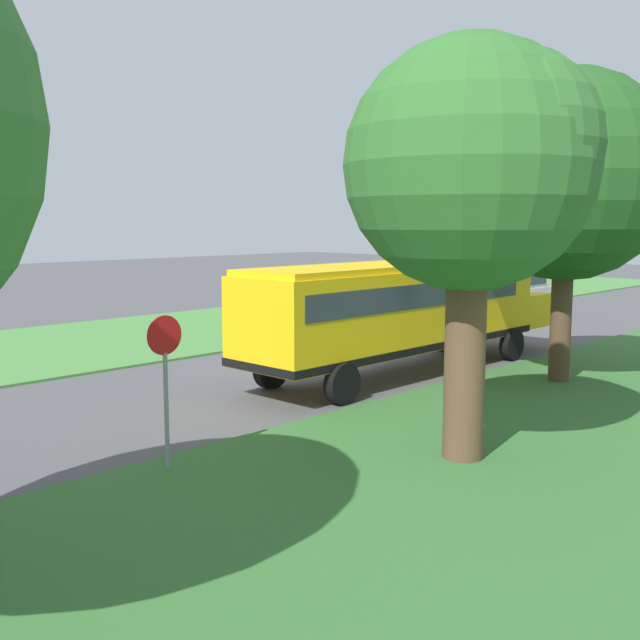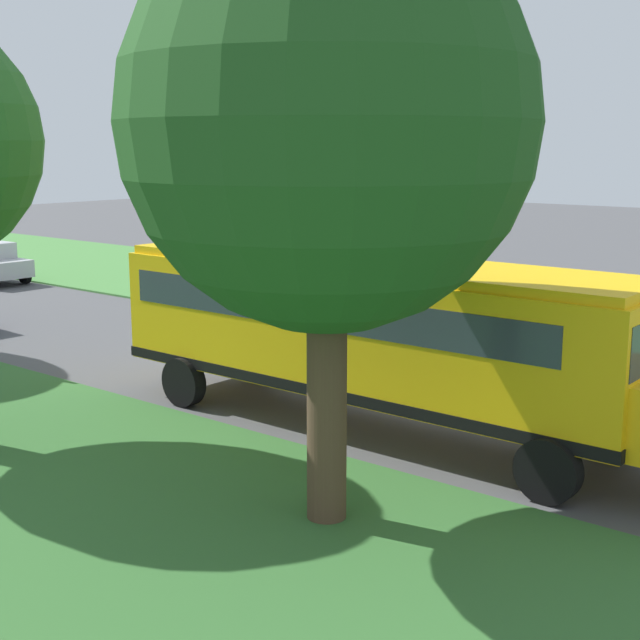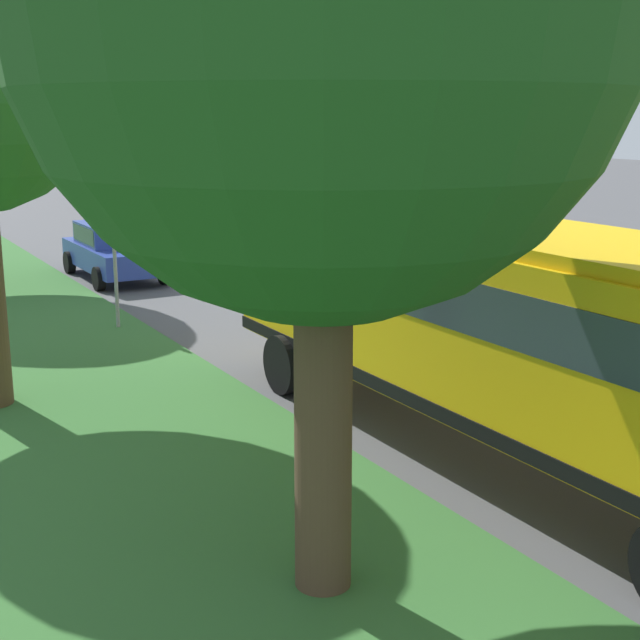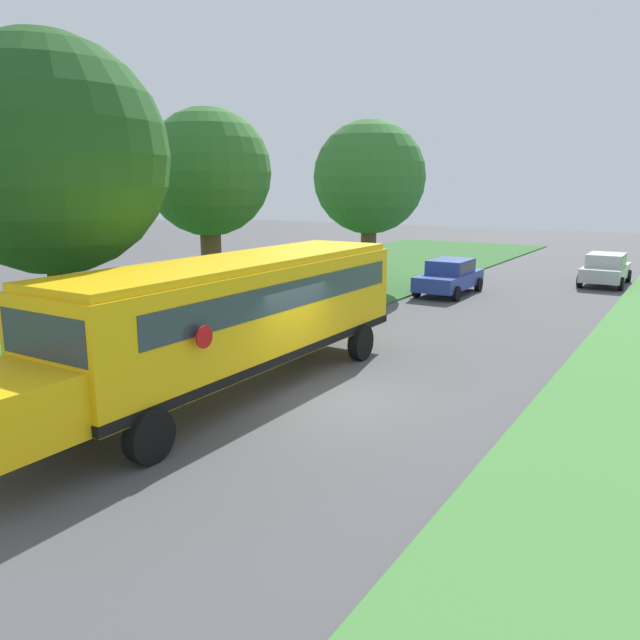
% 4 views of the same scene
% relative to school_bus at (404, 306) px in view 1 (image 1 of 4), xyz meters
% --- Properties ---
extents(ground_plane, '(120.00, 120.00, 0.00)m').
position_rel_school_bus_xyz_m(ground_plane, '(2.27, 0.75, -1.92)').
color(ground_plane, '#4C4C4F').
extents(grass_far_side, '(10.00, 80.00, 0.07)m').
position_rel_school_bus_xyz_m(grass_far_side, '(11.27, 0.75, -1.89)').
color(grass_far_side, '#47843D').
rests_on(grass_far_side, ground).
extents(school_bus, '(2.84, 12.42, 3.16)m').
position_rel_school_bus_xyz_m(school_bus, '(0.00, 0.00, 0.00)').
color(school_bus, yellow).
rests_on(school_bus, ground).
extents(pickup_truck, '(2.28, 5.40, 2.10)m').
position_rel_school_bus_xyz_m(pickup_truck, '(4.97, -14.91, -0.85)').
color(pickup_truck, '#B7B7BC').
rests_on(pickup_truck, ground).
extents(oak_tree_beside_bus, '(5.47, 5.47, 8.23)m').
position_rel_school_bus_xyz_m(oak_tree_beside_bus, '(-3.74, -1.66, 3.56)').
color(oak_tree_beside_bus, '#4C3826').
rests_on(oak_tree_beside_bus, ground).
extents(oak_tree_roadside_mid, '(4.39, 4.37, 7.46)m').
position_rel_school_bus_xyz_m(oak_tree_roadside_mid, '(-5.84, 5.57, 3.38)').
color(oak_tree_roadside_mid, brown).
rests_on(oak_tree_roadside_mid, ground).
extents(stop_sign, '(0.08, 0.68, 2.74)m').
position_rel_school_bus_xyz_m(stop_sign, '(-2.33, 9.64, -0.19)').
color(stop_sign, gray).
rests_on(stop_sign, ground).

